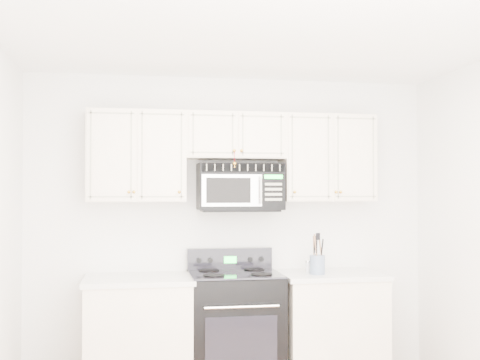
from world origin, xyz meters
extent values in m
cube|color=white|center=(0.00, 0.00, 2.60)|extent=(3.50, 3.50, 0.01)
cube|color=white|center=(0.00, 1.75, 1.30)|extent=(3.50, 0.01, 2.60)
cube|color=white|center=(0.00, -1.75, 1.30)|extent=(3.50, 0.01, 2.60)
cube|color=beige|center=(-0.80, 1.44, 0.44)|extent=(0.82, 0.63, 0.88)
cube|color=beige|center=(-0.80, 1.44, 0.90)|extent=(0.86, 0.65, 0.04)
cube|color=beige|center=(0.80, 1.44, 0.44)|extent=(0.82, 0.63, 0.88)
cube|color=beige|center=(0.80, 1.44, 0.90)|extent=(0.86, 0.65, 0.04)
cube|color=black|center=(-0.02, 1.43, 0.46)|extent=(0.74, 0.63, 0.92)
cube|color=black|center=(-0.02, 1.11, 0.45)|extent=(0.56, 0.01, 0.39)
cylinder|color=silver|center=(-0.02, 1.09, 0.72)|extent=(0.58, 0.02, 0.02)
cube|color=black|center=(-0.02, 1.43, 0.93)|extent=(0.74, 0.63, 0.02)
cube|color=black|center=(-0.02, 1.71, 1.02)|extent=(0.74, 0.08, 0.19)
cube|color=#1CF03C|center=(-0.02, 1.67, 1.02)|extent=(0.11, 0.00, 0.06)
cube|color=beige|center=(-0.82, 1.58, 1.90)|extent=(0.80, 0.33, 0.75)
cube|color=beige|center=(0.82, 1.58, 1.90)|extent=(0.80, 0.33, 0.75)
cube|color=beige|center=(0.00, 1.58, 2.08)|extent=(0.84, 0.33, 0.39)
sphere|color=#BB8928|center=(-0.84, 1.40, 1.60)|extent=(0.03, 0.03, 0.03)
sphere|color=#BB8928|center=(-0.48, 1.40, 1.60)|extent=(0.03, 0.03, 0.03)
sphere|color=#BB8928|center=(0.48, 1.40, 1.60)|extent=(0.03, 0.03, 0.03)
sphere|color=#BB8928|center=(0.84, 1.40, 1.60)|extent=(0.03, 0.03, 0.03)
sphere|color=#BB8928|center=(-0.03, 1.40, 1.94)|extent=(0.03, 0.03, 0.03)
sphere|color=#BB8928|center=(0.03, 1.40, 1.94)|extent=(0.03, 0.03, 0.03)
cylinder|color=#B90C17|center=(-0.03, 1.40, 1.89)|extent=(0.00, 0.00, 0.10)
sphere|color=#BB8928|center=(-0.03, 1.40, 1.83)|extent=(0.03, 0.03, 0.03)
cube|color=black|center=(0.05, 1.57, 1.65)|extent=(0.71, 0.36, 0.39)
cube|color=#A29E8B|center=(0.05, 1.40, 1.80)|extent=(0.69, 0.01, 0.07)
cube|color=#A8A9AA|center=(-0.05, 1.39, 1.61)|extent=(0.50, 0.01, 0.26)
cube|color=black|center=(-0.08, 1.38, 1.61)|extent=(0.37, 0.01, 0.21)
cube|color=black|center=(0.30, 1.39, 1.61)|extent=(0.19, 0.01, 0.26)
cube|color=#1CF03C|center=(0.30, 1.38, 1.73)|extent=(0.15, 0.00, 0.03)
cylinder|color=silver|center=(0.18, 1.35, 1.61)|extent=(0.02, 0.02, 0.22)
cylinder|color=slate|center=(0.66, 1.34, 1.00)|extent=(0.13, 0.13, 0.16)
cylinder|color=#936546|center=(0.69, 1.34, 1.08)|extent=(0.01, 0.01, 0.27)
cylinder|color=black|center=(0.64, 1.37, 1.09)|extent=(0.01, 0.01, 0.29)
cylinder|color=#936546|center=(0.64, 1.31, 1.10)|extent=(0.01, 0.01, 0.32)
cylinder|color=black|center=(0.69, 1.34, 1.08)|extent=(0.01, 0.01, 0.27)
cylinder|color=#936546|center=(0.64, 1.37, 1.09)|extent=(0.01, 0.01, 0.29)
cylinder|color=black|center=(0.64, 1.31, 1.10)|extent=(0.01, 0.01, 0.32)
cylinder|color=#B6B6BD|center=(0.60, 1.42, 0.96)|extent=(0.04, 0.04, 0.09)
cylinder|color=silver|center=(0.60, 1.42, 1.02)|extent=(0.04, 0.04, 0.02)
cylinder|color=#B6B6BD|center=(0.64, 1.36, 0.96)|extent=(0.04, 0.04, 0.08)
cylinder|color=silver|center=(0.64, 1.36, 1.00)|extent=(0.04, 0.04, 0.01)
camera|label=1|loc=(-0.82, -3.45, 1.59)|focal=45.00mm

